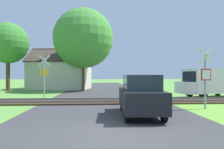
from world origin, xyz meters
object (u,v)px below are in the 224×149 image
at_px(stop_sign_near, 205,75).
at_px(tree_center, 83,38).
at_px(crossing_sign_far, 44,73).
at_px(house, 61,74).
at_px(mail_truck, 209,82).
at_px(parked_car, 140,95).
at_px(tree_left, 8,43).

height_order(stop_sign_near, tree_center, tree_center).
bearing_deg(crossing_sign_far, house, 87.80).
height_order(crossing_sign_far, house, house).
distance_m(stop_sign_near, mail_truck, 6.73).
bearing_deg(parked_car, stop_sign_near, 25.73).
relative_size(crossing_sign_far, house, 0.41).
bearing_deg(crossing_sign_far, mail_truck, -5.64).
bearing_deg(stop_sign_near, mail_truck, -132.43).
xyz_separation_m(crossing_sign_far, tree_left, (-5.80, 7.70, 3.32)).
xyz_separation_m(stop_sign_near, tree_left, (-15.50, 13.56, 3.46)).
distance_m(stop_sign_near, crossing_sign_far, 11.33).
bearing_deg(crossing_sign_far, tree_center, 67.41).
xyz_separation_m(tree_left, mail_truck, (18.76, -7.70, -4.01)).
bearing_deg(house, parked_car, -62.74).
xyz_separation_m(tree_center, tree_left, (-8.22, -0.23, -0.66)).
height_order(tree_left, mail_truck, tree_left).
relative_size(house, tree_center, 0.87).
relative_size(mail_truck, parked_car, 1.28).
xyz_separation_m(stop_sign_near, house, (-10.37, 16.97, 0.07)).
bearing_deg(mail_truck, stop_sign_near, 136.09).
bearing_deg(crossing_sign_far, tree_left, 121.37).
relative_size(tree_center, mail_truck, 1.79).
relative_size(stop_sign_near, house, 0.40).
height_order(crossing_sign_far, mail_truck, crossing_sign_far).
bearing_deg(parked_car, tree_left, 130.19).
distance_m(tree_left, mail_truck, 20.67).
relative_size(tree_center, parked_car, 2.29).
relative_size(stop_sign_near, tree_center, 0.35).
xyz_separation_m(stop_sign_near, tree_center, (-7.29, 13.78, 4.12)).
relative_size(crossing_sign_far, tree_left, 0.44).
xyz_separation_m(tree_center, parked_car, (3.54, -15.40, -5.01)).
xyz_separation_m(stop_sign_near, mail_truck, (3.26, 5.86, -0.55)).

